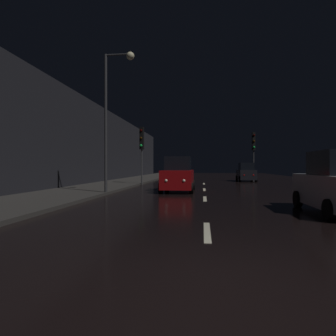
{
  "coord_description": "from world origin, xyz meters",
  "views": [
    {
      "loc": [
        -0.11,
        -4.12,
        1.59
      ],
      "look_at": [
        -2.4,
        15.15,
        1.48
      ],
      "focal_mm": 31.25,
      "sensor_mm": 36.0,
      "label": 1
    }
  ],
  "objects_px": {
    "traffic_light_far_left": "(142,143)",
    "car_approaching_headlights": "(178,176)",
    "traffic_light_far_right": "(254,146)",
    "car_parked_right_far": "(246,173)",
    "streetlamp_overhead": "(113,102)"
  },
  "relations": [
    {
      "from": "traffic_light_far_left",
      "to": "car_approaching_headlights",
      "type": "height_order",
      "value": "traffic_light_far_left"
    },
    {
      "from": "traffic_light_far_right",
      "to": "car_approaching_headlights",
      "type": "xyz_separation_m",
      "value": [
        -6.91,
        -13.37,
        -2.79
      ]
    },
    {
      "from": "traffic_light_far_right",
      "to": "traffic_light_far_left",
      "type": "distance_m",
      "value": 12.9
    },
    {
      "from": "traffic_light_far_left",
      "to": "car_parked_right_far",
      "type": "distance_m",
      "value": 12.47
    },
    {
      "from": "traffic_light_far_right",
      "to": "car_parked_right_far",
      "type": "height_order",
      "value": "traffic_light_far_right"
    },
    {
      "from": "streetlamp_overhead",
      "to": "car_parked_right_far",
      "type": "height_order",
      "value": "streetlamp_overhead"
    },
    {
      "from": "traffic_light_far_right",
      "to": "car_approaching_headlights",
      "type": "distance_m",
      "value": 15.31
    },
    {
      "from": "traffic_light_far_left",
      "to": "car_approaching_headlights",
      "type": "relative_size",
      "value": 1.13
    },
    {
      "from": "traffic_light_far_right",
      "to": "streetlamp_overhead",
      "type": "relative_size",
      "value": 0.66
    },
    {
      "from": "car_approaching_headlights",
      "to": "car_parked_right_far",
      "type": "distance_m",
      "value": 14.6
    },
    {
      "from": "streetlamp_overhead",
      "to": "car_approaching_headlights",
      "type": "distance_m",
      "value": 6.01
    },
    {
      "from": "car_parked_right_far",
      "to": "streetlamp_overhead",
      "type": "bearing_deg",
      "value": 149.39
    },
    {
      "from": "traffic_light_far_right",
      "to": "traffic_light_far_left",
      "type": "relative_size",
      "value": 1.05
    },
    {
      "from": "traffic_light_far_right",
      "to": "streetlamp_overhead",
      "type": "bearing_deg",
      "value": -36.93
    },
    {
      "from": "traffic_light_far_left",
      "to": "traffic_light_far_right",
      "type": "bearing_deg",
      "value": 132.44
    }
  ]
}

